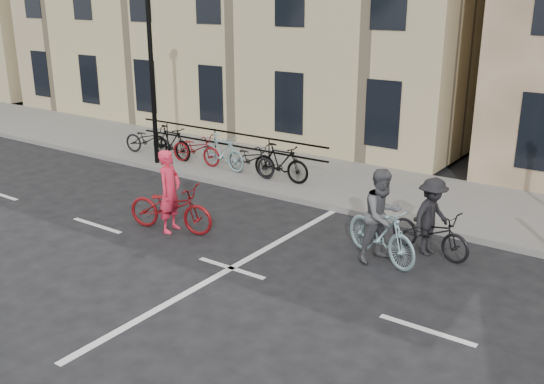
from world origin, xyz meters
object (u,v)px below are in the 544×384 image
Objects in this scene: cyclist_dark at (431,225)px; lamp_post at (151,53)px; cyclist_grey at (382,224)px; cyclist_pink at (170,203)px.

lamp_post is at bearing 93.34° from cyclist_dark.
lamp_post is 2.61× the size of cyclist_grey.
cyclist_grey is at bearing -15.13° from lamp_post.
lamp_post reaches higher than cyclist_dark.
lamp_post is 2.75× the size of cyclist_dark.
lamp_post is at bearing 98.56° from cyclist_grey.
cyclist_dark is at bearing -80.81° from cyclist_pink.
lamp_post is 2.39× the size of cyclist_pink.
cyclist_grey is (8.69, -2.35, -2.72)m from lamp_post.
cyclist_pink is 1.15× the size of cyclist_dark.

